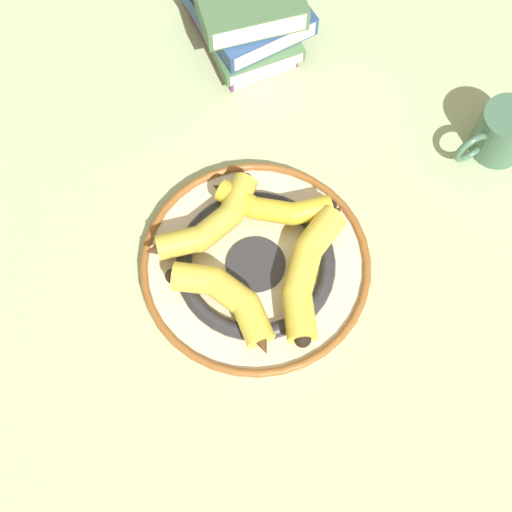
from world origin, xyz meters
The scene contains 8 objects.
ground_plane centered at (0.00, 0.00, 0.00)m, with size 2.80×2.80×0.00m, color #B2C693.
decorative_bowl centered at (-0.02, 0.00, 0.02)m, with size 0.31×0.31×0.03m.
banana_a centered at (0.00, 0.07, 0.05)m, with size 0.16×0.11×0.04m.
banana_b centered at (0.04, -0.03, 0.05)m, with size 0.14×0.15×0.03m.
banana_c centered at (-0.03, -0.08, 0.05)m, with size 0.18×0.05×0.03m.
banana_d centered at (-0.10, 0.01, 0.05)m, with size 0.08×0.21×0.04m.
book_stack centered at (0.06, -0.40, 0.06)m, with size 0.24×0.25×0.12m.
coffee_mug centered at (-0.34, -0.25, 0.04)m, with size 0.11×0.09×0.08m.
Camera 1 is at (-0.09, 0.36, 0.91)m, focal length 50.00 mm.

